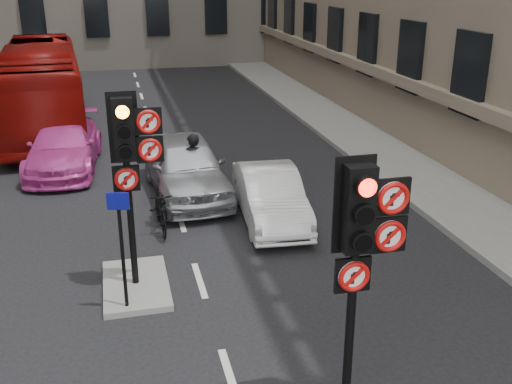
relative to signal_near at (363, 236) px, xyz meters
name	(u,v)px	position (x,y,z in m)	size (l,w,h in m)	color
pavement_right	(387,150)	(5.71, 11.01, -2.50)	(3.00, 50.00, 0.16)	gray
centre_island	(136,285)	(-2.69, 4.01, -2.52)	(1.20, 2.00, 0.12)	gray
signal_near	(363,236)	(0.00, 0.00, 0.00)	(0.91, 0.40, 3.58)	black
signal_far	(130,150)	(-2.60, 4.00, 0.12)	(0.91, 0.40, 3.58)	black
car_silver	(186,166)	(-1.10, 8.72, -1.80)	(1.84, 4.58, 1.56)	#9FA3A7
car_white	(270,196)	(0.59, 6.53, -1.96)	(1.32, 3.78, 1.25)	white
car_pink	(64,147)	(-4.33, 11.74, -1.90)	(1.90, 4.67, 1.36)	#D13D9E
bus_red	(42,87)	(-5.28, 17.01, -1.05)	(2.57, 10.99, 3.06)	maroon
motorcycle	(160,209)	(-1.98, 6.58, -2.08)	(0.47, 1.66, 1.00)	black
motorcyclist	(193,166)	(-0.96, 8.40, -1.72)	(0.63, 0.41, 1.73)	black
info_sign	(121,234)	(-2.88, 3.19, -1.09)	(0.36, 0.15, 2.13)	black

